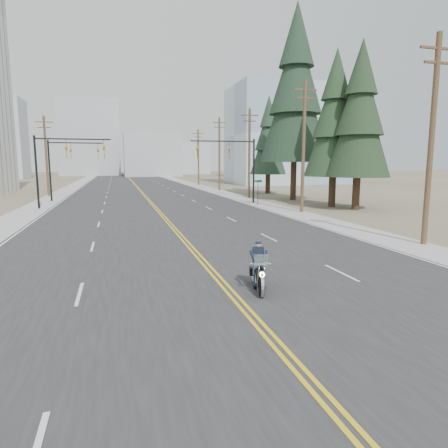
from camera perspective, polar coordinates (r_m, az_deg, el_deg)
ground_plane at (r=11.41m, az=4.92°, el=-14.14°), size 400.00×400.00×0.00m
road at (r=80.07m, az=-12.48°, el=5.38°), size 20.00×200.00×0.01m
sidewalk_left at (r=80.37m, az=-20.73°, el=5.03°), size 3.00×200.00×0.01m
sidewalk_right at (r=81.40m, az=-4.33°, el=5.61°), size 3.00×200.00×0.01m
traffic_mast_left at (r=42.20m, az=-22.60°, el=8.78°), size 7.10×0.26×7.00m
traffic_mast_right at (r=43.72m, az=1.74°, el=9.41°), size 7.10×0.26×7.00m
traffic_mast_far at (r=50.19m, az=-21.80°, el=8.64°), size 6.10×0.26×7.00m
street_sign at (r=42.48m, az=4.87°, el=5.17°), size 0.90×0.06×2.62m
utility_pole_a at (r=24.11m, az=27.53°, el=10.87°), size 2.20×0.30×11.00m
utility_pole_b at (r=36.64m, az=11.30°, el=11.02°), size 2.20×0.30×11.50m
utility_pole_c at (r=50.53m, az=3.64°, el=10.21°), size 2.20×0.30×11.00m
utility_pole_d at (r=64.92m, az=-0.66°, el=10.12°), size 2.20×0.30×11.50m
utility_pole_e at (r=81.49m, az=-3.68°, el=9.65°), size 2.20×0.30×11.00m
utility_pole_left at (r=58.55m, az=-24.07°, el=9.03°), size 2.20×0.30×10.50m
glass_building at (r=87.63m, az=9.19°, el=12.29°), size 24.00×16.00×20.00m
haze_bldg_b at (r=135.39m, az=-10.27°, el=9.70°), size 18.00×14.00×14.00m
haze_bldg_c at (r=127.64m, az=5.04°, el=10.77°), size 16.00×12.00×18.00m
haze_bldg_d at (r=150.34m, az=-18.61°, el=11.57°), size 20.00×15.00×26.00m
haze_bldg_e at (r=162.41m, az=-4.96°, el=9.27°), size 14.00×14.00×12.00m
motorcyclist at (r=14.06m, az=5.04°, el=-6.06°), size 1.41×2.32×1.69m
conifer_near at (r=40.06m, az=18.86°, el=14.75°), size 5.88×5.88×15.55m
conifer_mid at (r=42.08m, az=15.59°, el=14.48°), size 5.79×5.79×15.44m
conifer_tall at (r=49.58m, az=10.21°, el=18.53°), size 8.13×8.13×22.57m
conifer_far at (r=59.00m, az=6.38°, el=12.16°), size 5.20×5.20×13.93m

